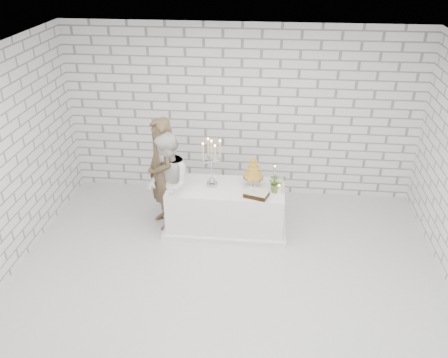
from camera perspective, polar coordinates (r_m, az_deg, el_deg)
ground at (r=6.58m, az=0.34°, el=-11.98°), size 6.00×5.00×0.01m
ceiling at (r=5.19m, az=0.44°, el=14.29°), size 6.00×5.00×0.01m
wall_back at (r=8.01m, az=2.10°, el=8.09°), size 6.00×0.01×3.00m
wall_front at (r=3.75m, az=-3.45°, el=-18.90°), size 6.00×0.01×3.00m
cake_table at (r=7.37m, az=0.23°, el=-3.54°), size 1.80×0.80×0.75m
groom at (r=7.27m, az=-7.65°, el=0.59°), size 0.73×0.79×1.82m
bride at (r=7.15m, az=-6.89°, el=-0.66°), size 0.88×0.98×1.64m
candelabra at (r=7.05m, az=-1.51°, el=1.94°), size 0.38×0.38×0.77m
croquembouche at (r=7.10m, az=3.62°, el=0.87°), size 0.32×0.32×0.50m
chocolate_cake at (r=6.93m, az=4.00°, el=-1.84°), size 0.39×0.33×0.08m
pillar_candle at (r=7.04m, az=6.78°, el=-1.27°), size 0.08×0.08×0.12m
extra_taper at (r=7.20m, az=6.18°, el=0.37°), size 0.08×0.08×0.32m
flowers at (r=7.03m, az=6.50°, el=-0.42°), size 0.33×0.31×0.31m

